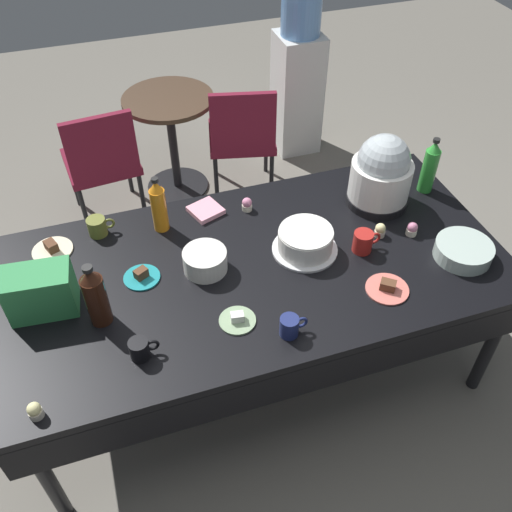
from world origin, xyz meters
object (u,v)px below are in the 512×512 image
at_px(cupcake_berry, 35,411).
at_px(coffee_mug_olive, 98,226).
at_px(ceramic_snack_bowl, 205,261).
at_px(cupcake_mint, 412,229).
at_px(glass_salad_bowl, 463,251).
at_px(dessert_plate_teal, 142,276).
at_px(dessert_plate_cream, 52,249).
at_px(slow_cooker, 381,173).
at_px(soda_bottle_cola, 96,296).
at_px(maroon_chair_left, 102,159).
at_px(soda_bottle_lime_soda, 430,167).
at_px(coffee_mug_red, 363,242).
at_px(dessert_plate_sage, 237,319).
at_px(soda_carton, 41,291).
at_px(frosted_layer_cake, 305,241).
at_px(cupcake_cocoa, 380,230).
at_px(water_cooler, 298,76).
at_px(maroon_chair_right, 242,134).
at_px(dessert_plate_coral, 387,288).
at_px(round_cafe_table, 171,127).
at_px(coffee_mug_navy, 290,326).
at_px(cupcake_lemon, 400,169).
at_px(cupcake_rose, 247,204).
at_px(soda_bottle_orange_juice, 159,206).
at_px(coffee_mug_black, 140,349).

bearing_deg(cupcake_berry, coffee_mug_olive, 70.33).
xyz_separation_m(ceramic_snack_bowl, cupcake_mint, (0.96, -0.08, -0.02)).
xyz_separation_m(glass_salad_bowl, dessert_plate_teal, (-1.37, 0.32, -0.02)).
xyz_separation_m(glass_salad_bowl, dessert_plate_cream, (-1.73, 0.61, -0.02)).
bearing_deg(slow_cooker, ceramic_snack_bowl, -168.34).
distance_m(soda_bottle_cola, maroon_chair_left, 1.60).
height_order(soda_bottle_lime_soda, coffee_mug_red, soda_bottle_lime_soda).
distance_m(glass_salad_bowl, maroon_chair_left, 2.23).
bearing_deg(dessert_plate_sage, soda_carton, 156.62).
height_order(frosted_layer_cake, dessert_plate_cream, frosted_layer_cake).
height_order(cupcake_cocoa, water_cooler, water_cooler).
bearing_deg(cupcake_mint, maroon_chair_right, 103.76).
relative_size(dessert_plate_cream, cupcake_berry, 2.68).
bearing_deg(maroon_chair_left, dessert_plate_coral, -60.01).
xyz_separation_m(coffee_mug_red, round_cafe_table, (-0.53, 1.73, -0.30)).
bearing_deg(dessert_plate_teal, coffee_mug_navy, -44.08).
bearing_deg(dessert_plate_cream, cupcake_cocoa, -14.21).
height_order(dessert_plate_coral, cupcake_berry, cupcake_berry).
height_order(ceramic_snack_bowl, cupcake_mint, ceramic_snack_bowl).
relative_size(soda_carton, water_cooler, 0.21).
relative_size(cupcake_mint, water_cooler, 0.05).
distance_m(dessert_plate_coral, cupcake_lemon, 0.85).
bearing_deg(cupcake_cocoa, cupcake_rose, 144.70).
bearing_deg(maroon_chair_right, maroon_chair_left, -179.90).
bearing_deg(soda_bottle_lime_soda, cupcake_berry, -159.83).
bearing_deg(cupcake_berry, dessert_plate_cream, 82.96).
xyz_separation_m(slow_cooker, ceramic_snack_bowl, (-0.92, -0.19, -0.12)).
distance_m(cupcake_lemon, soda_bottle_orange_juice, 1.28).
xyz_separation_m(dessert_plate_teal, cupcake_cocoa, (1.09, -0.07, 0.02)).
distance_m(slow_cooker, cupcake_mint, 0.31).
xyz_separation_m(dessert_plate_cream, maroon_chair_right, (1.22, 1.08, -0.27)).
xyz_separation_m(cupcake_mint, coffee_mug_black, (-1.31, -0.29, 0.01)).
bearing_deg(cupcake_berry, water_cooler, 51.36).
bearing_deg(dessert_plate_teal, water_cooler, 51.84).
height_order(cupcake_lemon, coffee_mug_black, coffee_mug_black).
distance_m(cupcake_mint, cupcake_cocoa, 0.15).
distance_m(ceramic_snack_bowl, round_cafe_table, 1.66).
bearing_deg(dessert_plate_coral, cupcake_rose, 119.78).
xyz_separation_m(dessert_plate_coral, cupcake_rose, (-0.40, 0.69, 0.02)).
bearing_deg(cupcake_rose, cupcake_lemon, 1.82).
bearing_deg(maroon_chair_right, dessert_plate_teal, -122.47).
bearing_deg(coffee_mug_black, cupcake_cocoa, 15.94).
height_order(cupcake_berry, soda_bottle_lime_soda, soda_bottle_lime_soda).
height_order(dessert_plate_cream, cupcake_lemon, cupcake_lemon).
xyz_separation_m(cupcake_cocoa, coffee_mug_black, (-1.16, -0.33, 0.01)).
relative_size(coffee_mug_navy, round_cafe_table, 0.16).
relative_size(cupcake_rose, cupcake_cocoa, 1.00).
relative_size(dessert_plate_cream, coffee_mug_black, 1.58).
height_order(ceramic_snack_bowl, soda_carton, soda_carton).
xyz_separation_m(ceramic_snack_bowl, cupcake_rose, (0.30, 0.33, -0.02)).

